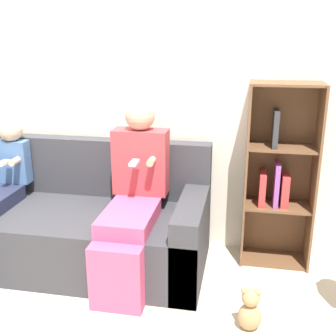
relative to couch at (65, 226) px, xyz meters
name	(u,v)px	position (x,y,z in m)	size (l,w,h in m)	color
ground_plane	(64,302)	(0.20, -0.54, -0.29)	(14.00, 14.00, 0.00)	beige
back_wall	(105,91)	(0.20, 0.48, 0.99)	(10.00, 0.06, 2.55)	silver
couch	(65,226)	(0.00, 0.00, 0.00)	(2.18, 0.88, 0.91)	#38383D
adult_seated	(133,192)	(0.58, -0.08, 0.36)	(0.41, 0.86, 1.26)	#DB4C75
bookshelf	(278,175)	(1.60, 0.32, 0.41)	(0.51, 0.31, 1.39)	brown
teddy_bear	(250,310)	(1.43, -0.59, -0.16)	(0.14, 0.12, 0.29)	tan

